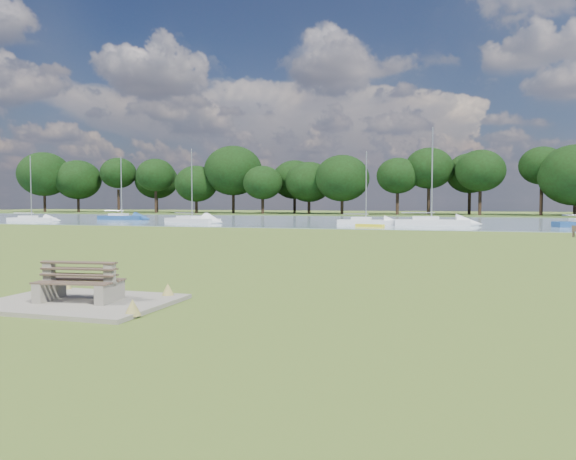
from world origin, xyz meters
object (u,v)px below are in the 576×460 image
(bench_pair, at_px, (79,284))
(sailboat_5, at_px, (365,220))
(sailboat_7, at_px, (431,220))
(sailboat_0, at_px, (31,218))
(sailboat_3, at_px, (192,219))
(sailboat_4, at_px, (121,216))
(kayak, at_px, (370,226))

(bench_pair, xyz_separation_m, sailboat_5, (-0.52, 44.78, -0.01))
(sailboat_5, distance_m, sailboat_7, 6.35)
(sailboat_0, relative_size, sailboat_7, 0.80)
(bench_pair, xyz_separation_m, sailboat_3, (-19.49, 44.33, -0.02))
(sailboat_3, relative_size, sailboat_7, 0.85)
(sailboat_0, bearing_deg, bench_pair, -59.33)
(sailboat_4, xyz_separation_m, sailboat_5, (31.45, -5.03, -0.03))
(sailboat_3, bearing_deg, kayak, 7.97)
(sailboat_0, xyz_separation_m, sailboat_5, (38.11, 2.92, 0.03))
(kayak, relative_size, sailboat_3, 0.33)
(kayak, height_order, sailboat_4, sailboat_4)
(sailboat_5, xyz_separation_m, sailboat_7, (6.35, -0.04, 0.08))
(sailboat_3, relative_size, sailboat_4, 1.02)
(kayak, xyz_separation_m, sailboat_7, (5.12, 4.95, 0.39))
(sailboat_0, height_order, sailboat_5, sailboat_0)
(sailboat_3, bearing_deg, bench_pair, -45.60)
(bench_pair, height_order, sailboat_4, sailboat_4)
(kayak, relative_size, sailboat_5, 0.37)
(bench_pair, distance_m, kayak, 39.79)
(bench_pair, distance_m, sailboat_7, 45.11)
(bench_pair, height_order, sailboat_3, sailboat_3)
(bench_pair, distance_m, sailboat_5, 44.78)
(kayak, relative_size, sailboat_7, 0.28)
(sailboat_5, bearing_deg, bench_pair, -91.55)
(kayak, distance_m, sailboat_3, 20.70)
(kayak, bearing_deg, sailboat_5, 121.46)
(sailboat_5, bearing_deg, sailboat_4, 168.70)
(sailboat_4, bearing_deg, sailboat_0, -130.17)
(sailboat_7, bearing_deg, kayak, -142.20)
(kayak, xyz_separation_m, sailboat_4, (-32.67, 10.03, 0.34))
(sailboat_5, height_order, sailboat_7, sailboat_7)
(sailboat_3, distance_m, sailboat_5, 18.97)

